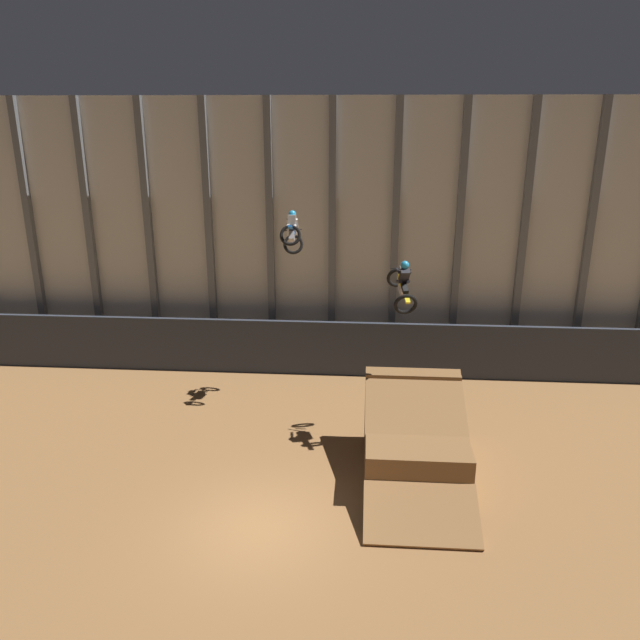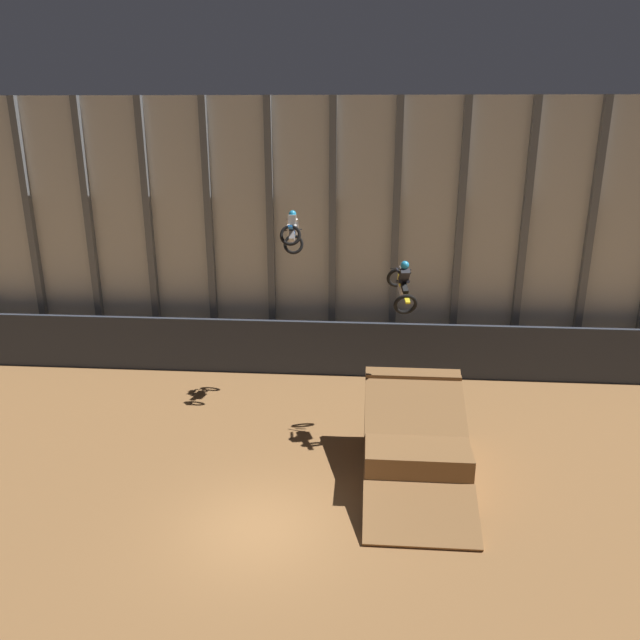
% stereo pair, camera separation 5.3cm
% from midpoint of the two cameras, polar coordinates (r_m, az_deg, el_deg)
% --- Properties ---
extents(ground_plane, '(60.00, 60.00, 0.00)m').
position_cam_midpoint_polar(ground_plane, '(17.31, -5.70, -18.41)').
color(ground_plane, olive).
extents(arena_back_wall, '(32.00, 0.40, 10.97)m').
position_cam_midpoint_polar(arena_back_wall, '(25.77, -1.76, 7.60)').
color(arena_back_wall, beige).
rests_on(arena_back_wall, ground_plane).
extents(lower_barrier, '(31.36, 0.20, 2.30)m').
position_cam_midpoint_polar(lower_barrier, '(25.66, -1.98, -2.54)').
color(lower_barrier, '#2D333D').
rests_on(lower_barrier, ground_plane).
extents(dirt_ramp, '(3.01, 5.62, 2.67)m').
position_cam_midpoint_polar(dirt_ramp, '(19.39, 8.53, -10.96)').
color(dirt_ramp, brown).
rests_on(dirt_ramp, ground_plane).
extents(rider_bike_left_air, '(0.80, 1.70, 1.66)m').
position_cam_midpoint_polar(rider_bike_left_air, '(22.14, -2.65, 7.91)').
color(rider_bike_left_air, black).
extents(rider_bike_right_air, '(0.97, 1.90, 1.66)m').
position_cam_midpoint_polar(rider_bike_right_air, '(19.42, 7.48, 3.20)').
color(rider_bike_right_air, black).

